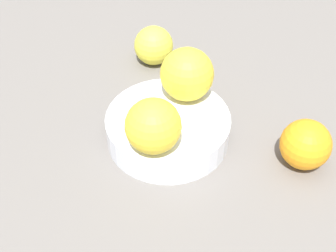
{
  "coord_description": "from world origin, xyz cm",
  "views": [
    {
      "loc": [
        -14.47,
        42.56,
        45.49
      ],
      "look_at": [
        0.0,
        0.0,
        2.27
      ],
      "focal_mm": 50.83,
      "sensor_mm": 36.0,
      "label": 1
    }
  ],
  "objects_px": {
    "fruit_bowl": "(168,129)",
    "orange_loose_0": "(306,144)",
    "orange_loose_1": "(154,45)",
    "orange_in_bowl_1": "(150,125)",
    "orange_in_bowl_0": "(187,74)"
  },
  "relations": [
    {
      "from": "fruit_bowl",
      "to": "orange_loose_0",
      "type": "xyz_separation_m",
      "value": [
        -0.17,
        -0.01,
        0.01
      ]
    },
    {
      "from": "fruit_bowl",
      "to": "orange_in_bowl_0",
      "type": "bearing_deg",
      "value": -100.1
    },
    {
      "from": "orange_loose_0",
      "to": "fruit_bowl",
      "type": "bearing_deg",
      "value": 4.74
    },
    {
      "from": "orange_loose_0",
      "to": "orange_in_bowl_0",
      "type": "bearing_deg",
      "value": -12.29
    },
    {
      "from": "fruit_bowl",
      "to": "orange_loose_0",
      "type": "relative_size",
      "value": 2.54
    },
    {
      "from": "orange_loose_1",
      "to": "orange_in_bowl_1",
      "type": "bearing_deg",
      "value": 109.17
    },
    {
      "from": "orange_in_bowl_1",
      "to": "orange_loose_0",
      "type": "height_order",
      "value": "orange_in_bowl_1"
    },
    {
      "from": "orange_in_bowl_0",
      "to": "orange_loose_1",
      "type": "distance_m",
      "value": 0.14
    },
    {
      "from": "orange_in_bowl_0",
      "to": "orange_loose_0",
      "type": "height_order",
      "value": "orange_in_bowl_0"
    },
    {
      "from": "orange_loose_0",
      "to": "orange_loose_1",
      "type": "bearing_deg",
      "value": -29.55
    },
    {
      "from": "fruit_bowl",
      "to": "orange_in_bowl_1",
      "type": "xyz_separation_m",
      "value": [
        0.0,
        0.05,
        0.05
      ]
    },
    {
      "from": "orange_in_bowl_0",
      "to": "orange_loose_0",
      "type": "relative_size",
      "value": 1.11
    },
    {
      "from": "orange_in_bowl_1",
      "to": "orange_in_bowl_0",
      "type": "bearing_deg",
      "value": -97.04
    },
    {
      "from": "orange_loose_1",
      "to": "orange_in_bowl_0",
      "type": "bearing_deg",
      "value": 128.94
    },
    {
      "from": "orange_in_bowl_0",
      "to": "orange_in_bowl_1",
      "type": "relative_size",
      "value": 1.06
    }
  ]
}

